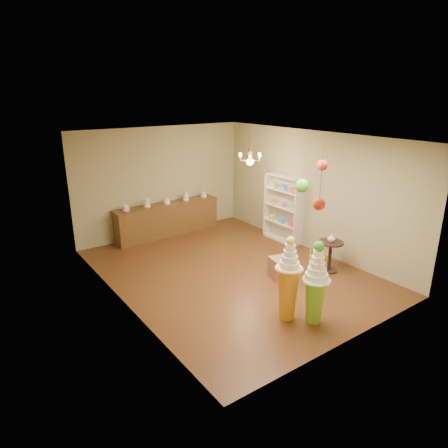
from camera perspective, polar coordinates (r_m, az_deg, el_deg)
floor at (r=9.11m, az=0.92°, el=-6.78°), size 6.50×6.50×0.00m
ceiling at (r=8.29m, az=1.03°, el=12.32°), size 6.50×6.50×0.00m
wall_back at (r=11.28m, az=-8.94°, el=6.02°), size 5.00×0.04×3.00m
wall_front at (r=6.42m, az=18.53°, el=-4.39°), size 5.00×0.04×3.00m
wall_left at (r=7.44m, az=-14.71°, el=-0.87°), size 0.04×6.50×3.00m
wall_right at (r=10.22m, az=12.36°, el=4.52°), size 0.04×6.50×3.00m
pedestal_green at (r=7.16m, az=12.93°, el=-9.16°), size 0.60×0.60×1.53m
pedestal_orange at (r=7.18m, az=9.14°, el=-8.78°), size 0.54×0.54×1.56m
burlap_riser at (r=8.88m, az=8.32°, el=-6.17°), size 0.58×0.58×0.43m
sideboard at (r=11.30m, az=-8.04°, el=0.72°), size 3.04×0.54×1.16m
shelving_unit at (r=10.79m, az=8.44°, el=2.20°), size 0.33×1.20×1.80m
round_table at (r=9.26m, az=14.93°, el=-3.91°), size 0.58×0.58×0.71m
vase at (r=9.14m, az=15.11°, el=-1.91°), size 0.23×0.23×0.18m
pom_red_left at (r=6.20m, az=13.43°, el=2.76°), size 0.19×0.19×0.83m
pom_green_mid at (r=7.16m, az=11.07°, el=5.43°), size 0.24×0.24×0.81m
pom_red_right at (r=6.75m, az=13.85°, el=8.16°), size 0.18×0.18×0.35m
chandelier at (r=9.84m, az=3.72°, el=9.16°), size 0.70×0.70×0.85m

